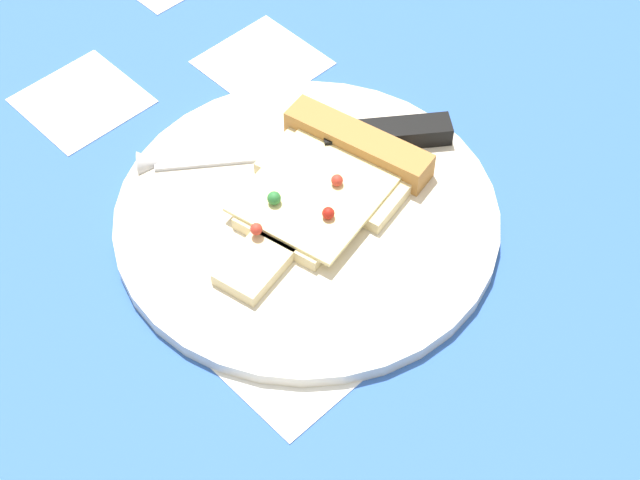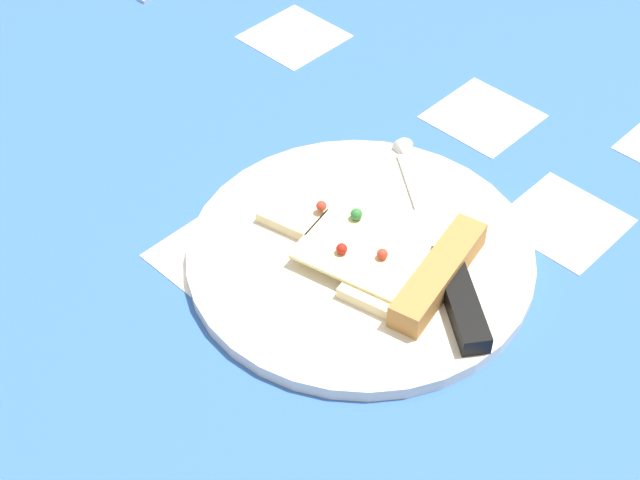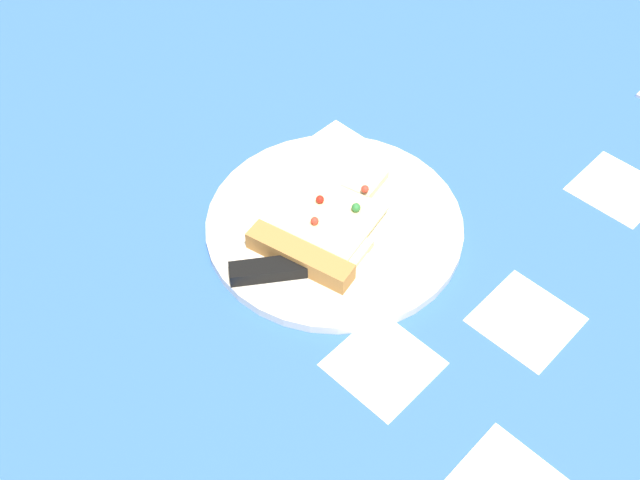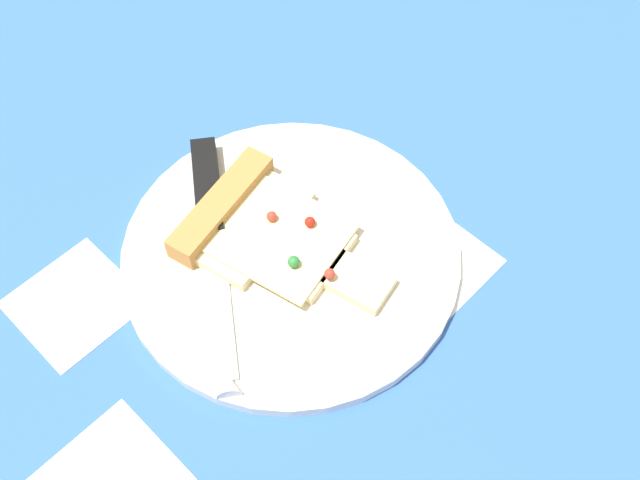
{
  "view_description": "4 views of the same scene",
  "coord_description": "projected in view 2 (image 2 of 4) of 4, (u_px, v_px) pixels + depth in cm",
  "views": [
    {
      "loc": [
        -26.06,
        -25.79,
        55.18
      ],
      "look_at": [
        3.34,
        4.51,
        2.54
      ],
      "focal_mm": 54.31,
      "sensor_mm": 36.0,
      "label": 1
    },
    {
      "loc": [
        40.58,
        -33.18,
        56.18
      ],
      "look_at": [
        3.45,
        5.04,
        3.05
      ],
      "focal_mm": 53.29,
      "sensor_mm": 36.0,
      "label": 2
    },
    {
      "loc": [
        46.57,
        45.84,
        63.08
      ],
      "look_at": [
        8.95,
        9.24,
        2.04
      ],
      "focal_mm": 42.64,
      "sensor_mm": 36.0,
      "label": 3
    },
    {
      "loc": [
        -20.75,
        31.13,
        54.92
      ],
      "look_at": [
        2.99,
        6.77,
        3.78
      ],
      "focal_mm": 43.11,
      "sensor_mm": 36.0,
      "label": 4
    }
  ],
  "objects": [
    {
      "name": "ground_plane",
      "position": [
        247.0,
        290.0,
        0.78
      ],
      "size": [
        122.26,
        122.26,
        3.0
      ],
      "color": "#3360B7",
      "rests_on": "ground"
    },
    {
      "name": "plate",
      "position": [
        360.0,
        255.0,
        0.78
      ],
      "size": [
        28.36,
        28.36,
        1.14
      ],
      "primitive_type": "cylinder",
      "color": "silver",
      "rests_on": "ground_plane"
    },
    {
      "name": "pizza_slice",
      "position": [
        389.0,
        255.0,
        0.76
      ],
      "size": [
        18.66,
        12.98,
        2.3
      ],
      "rotation": [
        0.0,
        0.0,
        1.79
      ],
      "color": "beige",
      "rests_on": "plate"
    },
    {
      "name": "knife",
      "position": [
        445.0,
        257.0,
        0.76
      ],
      "size": [
        20.44,
        16.1,
        2.45
      ],
      "rotation": [
        0.0,
        0.0,
        0.93
      ],
      "color": "silver",
      "rests_on": "plate"
    }
  ]
}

